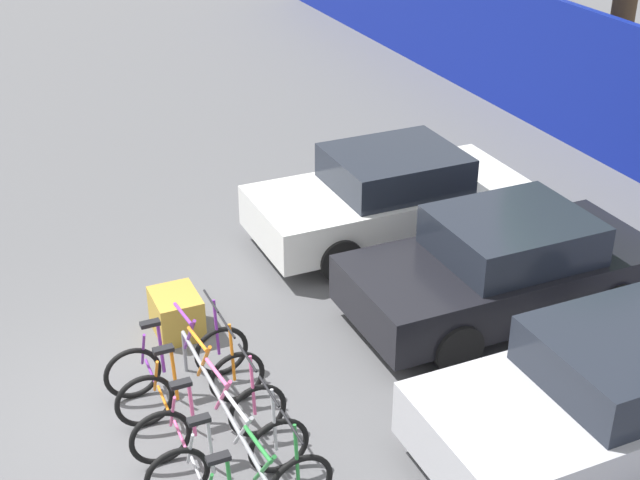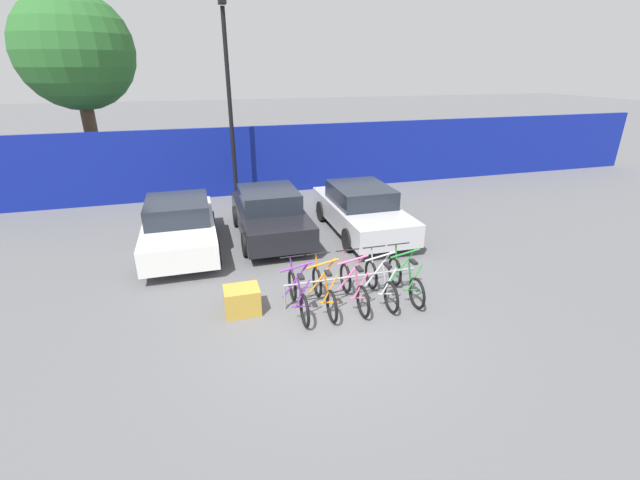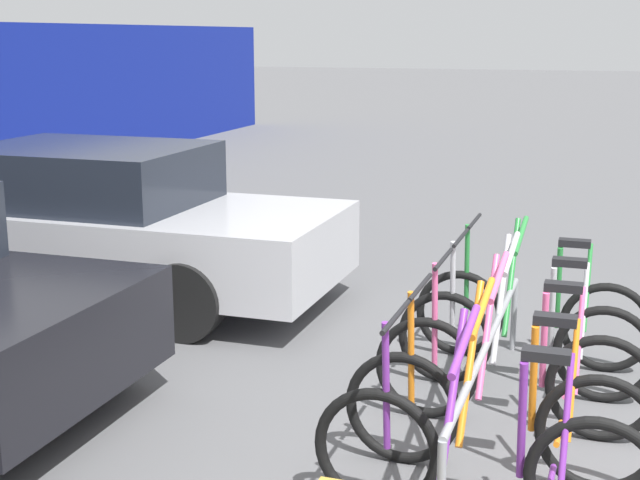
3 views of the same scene
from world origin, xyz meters
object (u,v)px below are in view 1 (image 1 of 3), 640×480
cargo_crate (176,314)px  car_black (504,267)px  bike_rack (223,409)px  bicycle_pink (210,420)px  bicycle_silver (229,457)px  car_white (389,196)px  car_silver (625,392)px  bicycle_orange (192,385)px  bicycle_purple (178,359)px

cargo_crate → car_black: bearing=72.1°
bike_rack → car_black: 4.27m
bicycle_pink → cargo_crate: bicycle_pink is taller
bicycle_pink → bicycle_silver: size_ratio=1.00×
car_white → car_silver: 5.18m
bicycle_silver → car_black: (-1.61, 4.29, 0.31)m
car_white → cargo_crate: 3.87m
bicycle_orange → bicycle_pink: same height
bicycle_pink → car_black: 4.42m
bike_rack → bicycle_silver: (0.61, -0.15, -0.10)m
bicycle_orange → car_silver: car_silver is taller
car_silver → cargo_crate: 5.40m
car_white → car_silver: (5.18, -0.02, 0.00)m
bicycle_orange → bicycle_silver: bearing=-2.3°
bike_rack → car_white: bearing=132.6°
bicycle_orange → car_silver: size_ratio=0.39×
bicycle_orange → bicycle_pink: size_ratio=1.00×
bicycle_silver → car_black: bearing=111.9°
car_white → bicycle_purple: bearing=-59.8°
car_black → car_silver: size_ratio=0.93×
bicycle_silver → cargo_crate: bicycle_silver is taller
bike_rack → bicycle_silver: bicycle_silver is taller
bicycle_pink → car_white: 5.28m
bicycle_silver → car_black: car_black is taller
bicycle_silver → cargo_crate: size_ratio=2.44×
car_black → cargo_crate: size_ratio=5.81×
bicycle_purple → car_black: car_black is taller
bicycle_purple → car_white: size_ratio=0.42×
bicycle_purple → car_silver: (2.88, 3.93, 0.31)m
bicycle_orange → car_black: size_ratio=0.42×
bicycle_silver → car_silver: (1.08, 3.93, 0.31)m
cargo_crate → bicycle_pink: bearing=-7.2°
bicycle_pink → car_silver: 4.29m
bicycle_purple → cargo_crate: bearing=166.8°
bicycle_orange → bicycle_silver: same height
bicycle_orange → cargo_crate: bicycle_orange is taller
bicycle_pink → cargo_crate: 2.31m
bicycle_pink → car_black: (-1.00, 4.29, 0.31)m
bicycle_purple → car_silver: size_ratio=0.39×
bike_rack → bicycle_orange: (-0.64, -0.15, -0.10)m
bicycle_pink → car_silver: size_ratio=0.39×
bicycle_orange → cargo_crate: size_ratio=2.44×
bicycle_orange → car_white: bearing=123.5°
car_white → bicycle_pink: bearing=-48.5°
bicycle_pink → car_silver: (1.69, 3.93, 0.31)m
bicycle_pink → bicycle_purple: bearing=179.1°
bicycle_orange → bike_rack: bearing=10.7°
car_silver → bicycle_silver: bearing=-105.3°
bicycle_silver → bicycle_orange: bearing=-178.7°
bicycle_purple → bicycle_pink: 1.20m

